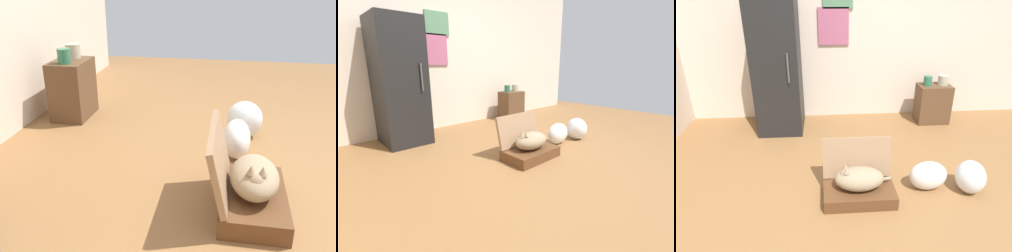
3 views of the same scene
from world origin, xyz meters
The scene contains 9 objects.
ground_plane centered at (0.00, 0.00, 0.00)m, with size 7.68×7.68×0.00m, color olive.
suitcase_base centered at (-0.16, 0.19, 0.06)m, with size 0.65×0.39×0.12m, color brown.
suitcase_lid centered at (-0.16, 0.40, 0.31)m, with size 0.65×0.39×0.04m, color #9B7756.
cat centered at (-0.17, 0.19, 0.22)m, with size 0.52×0.28×0.24m.
plastic_bag_white centered at (0.51, 0.29, 0.15)m, with size 0.36×0.21×0.29m, color white.
plastic_bag_clear centered at (0.90, 0.22, 0.16)m, with size 0.27×0.30×0.31m, color silver.
side_table centered at (1.11, 1.85, 0.28)m, with size 0.45×0.32×0.55m, color brown.
vase_tall centered at (1.00, 1.85, 0.62)m, with size 0.12×0.12×0.13m, color #2D7051.
vase_short centered at (1.22, 1.86, 0.62)m, with size 0.14×0.14×0.13m, color #B7AD99.
Camera 1 is at (-2.06, 0.37, 1.32)m, focal length 39.22 mm.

